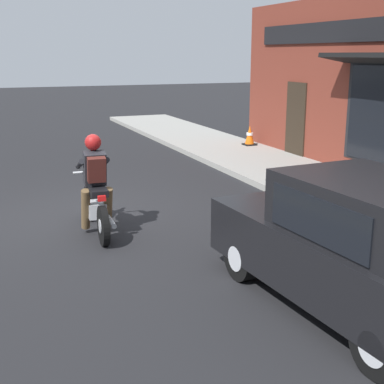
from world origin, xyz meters
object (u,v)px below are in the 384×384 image
motorcycle_with_rider (95,192)px  fire_hydrant (361,189)px  car_hatchback (356,246)px  traffic_cone (250,136)px

motorcycle_with_rider → fire_hydrant: size_ratio=2.30×
car_hatchback → fire_hydrant: size_ratio=4.40×
motorcycle_with_rider → traffic_cone: size_ratio=3.37×
motorcycle_with_rider → fire_hydrant: 4.54m
motorcycle_with_rider → car_hatchback: (2.10, -3.83, 0.09)m
traffic_cone → motorcycle_with_rider: bearing=-135.3°
fire_hydrant → traffic_cone: fire_hydrant is taller
car_hatchback → traffic_cone: size_ratio=6.45×
fire_hydrant → traffic_cone: size_ratio=1.47×
car_hatchback → fire_hydrant: (2.29, 2.70, -0.19)m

